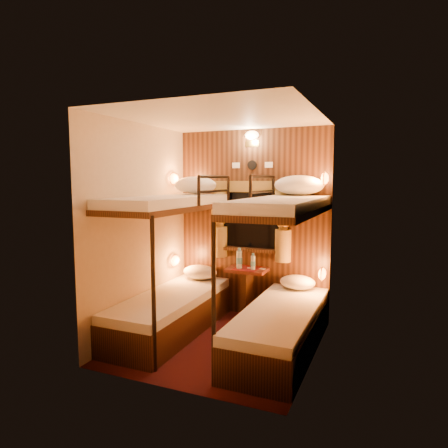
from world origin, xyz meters
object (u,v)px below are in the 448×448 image
at_px(table, 247,286).
at_px(bottle_left, 239,260).
at_px(bunk_right, 281,298).
at_px(bunk_left, 171,285).
at_px(bottle_right, 253,263).

xyz_separation_m(table, bottle_left, (-0.09, -0.05, 0.35)).
bearing_deg(table, bunk_right, -50.33).
relative_size(table, bottle_left, 2.45).
relative_size(bunk_right, table, 2.90).
bearing_deg(bottle_left, bunk_right, -44.88).
xyz_separation_m(bunk_right, table, (-0.65, 0.78, -0.14)).
bearing_deg(bunk_left, table, 50.33).
bearing_deg(bunk_right, bunk_left, 180.00).
relative_size(bunk_left, bunk_right, 1.00).
xyz_separation_m(bunk_left, bunk_right, (1.30, 0.00, 0.00)).
height_order(bunk_left, bottle_right, bunk_left).
bearing_deg(bunk_right, bottle_right, 127.15).
height_order(bunk_right, bottle_right, bunk_right).
height_order(bunk_left, bottle_left, bunk_left).
height_order(bunk_right, bottle_left, bunk_right).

